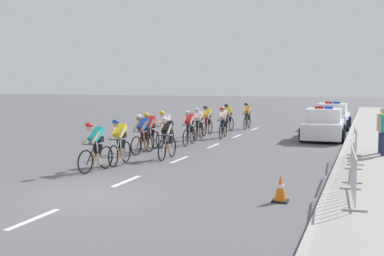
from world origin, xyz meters
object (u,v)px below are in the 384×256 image
crowd_barrier_front (353,176)px  crowd_barrier_middle (353,157)px  cyclist_sixth (189,127)px  cyclist_eleventh (228,117)px  cyclist_second (119,141)px  cyclist_third (167,137)px  cyclist_twelfth (247,115)px  cyclist_fifth (150,131)px  crowd_barrier_rear (355,144)px  police_car_second (332,117)px  spectator_middle (383,127)px  cyclist_eighth (198,123)px  police_car_nearest (324,125)px  cyclist_seventh (165,128)px  cyclist_ninth (207,120)px  cyclist_tenth (223,122)px  traffic_cone_near (280,188)px  cyclist_fourth (143,133)px  cyclist_lead (95,146)px

crowd_barrier_front → crowd_barrier_middle: bearing=91.6°
cyclist_sixth → cyclist_eleventh: size_ratio=1.00×
cyclist_eleventh → crowd_barrier_front: bearing=-64.4°
cyclist_second → cyclist_third: (1.01, 1.64, 0.00)m
cyclist_twelfth → cyclist_fifth: bearing=-98.8°
crowd_barrier_rear → cyclist_second: bearing=-158.1°
police_car_second → crowd_barrier_rear: bearing=-82.6°
police_car_second → spectator_middle: (2.52, -10.49, 0.40)m
cyclist_eighth → crowd_barrier_middle: (7.28, -7.64, -0.14)m
cyclist_third → cyclist_sixth: bearing=98.8°
crowd_barrier_front → cyclist_eighth: bearing=124.9°
police_car_nearest → crowd_barrier_rear: 6.99m
cyclist_seventh → crowd_barrier_middle: size_ratio=0.74×
cyclist_ninth → cyclist_twelfth: (1.14, 4.01, 0.00)m
cyclist_seventh → cyclist_tenth: 4.09m
cyclist_sixth → cyclist_tenth: size_ratio=1.00×
crowd_barrier_middle → traffic_cone_near: crowd_barrier_middle is taller
cyclist_seventh → crowd_barrier_front: cyclist_seventh is taller
cyclist_second → crowd_barrier_rear: size_ratio=0.74×
police_car_second → crowd_barrier_rear: size_ratio=1.90×
cyclist_fourth → cyclist_fifth: (-0.15, 0.96, 0.00)m
cyclist_fourth → traffic_cone_near: 8.48m
cyclist_fifth → police_car_second: (6.22, 12.03, -0.11)m
cyclist_lead → traffic_cone_near: (6.01, -1.89, -0.48)m
cyclist_sixth → cyclist_eighth: 2.13m
cyclist_fourth → spectator_middle: (8.59, 2.50, 0.30)m
cyclist_lead → crowd_barrier_rear: size_ratio=0.74×
cyclist_fifth → cyclist_sixth: same height
cyclist_sixth → cyclist_eleventh: 6.35m
cyclist_sixth → cyclist_ninth: size_ratio=1.00×
cyclist_eleventh → police_car_second: police_car_second is taller
cyclist_fifth → crowd_barrier_front: 10.19m
traffic_cone_near → cyclist_eighth: bearing=118.1°
cyclist_sixth → crowd_barrier_middle: cyclist_sixth is taller
cyclist_lead → spectator_middle: spectator_middle is taller
cyclist_fifth → cyclist_ninth: bearing=86.1°
police_car_second → cyclist_lead: bearing=-109.1°
cyclist_fifth → traffic_cone_near: bearing=-46.2°
cyclist_twelfth → spectator_middle: (7.18, -8.54, 0.30)m
cyclist_tenth → cyclist_sixth: bearing=-101.8°
cyclist_twelfth → police_car_second: size_ratio=0.39×
cyclist_seventh → cyclist_eleventh: 7.17m
cyclist_fifth → spectator_middle: bearing=10.1°
cyclist_eighth → cyclist_second: bearing=-90.7°
police_car_second → cyclist_second: bearing=-110.2°
cyclist_eleventh → crowd_barrier_front: cyclist_eleventh is taller
cyclist_third → cyclist_fifth: same height
crowd_barrier_middle → crowd_barrier_rear: (-0.04, 2.96, 0.00)m
crowd_barrier_middle → traffic_cone_near: bearing=-115.0°
cyclist_fifth → cyclist_seventh: same height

